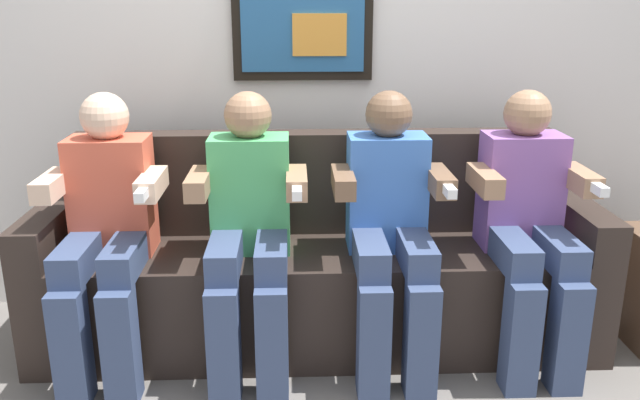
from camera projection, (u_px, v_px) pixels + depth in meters
The scene contains 7 objects.
ground_plane at pixel (322, 377), 2.64m from camera, with size 6.24×6.24×0.00m, color #66605B.
back_wall_assembly at pixel (314, 34), 2.99m from camera, with size 4.80×0.10×2.60m.
couch at pixel (318, 273), 2.86m from camera, with size 2.40×0.58×0.90m.
person_leftmost at pixel (106, 225), 2.58m from camera, with size 0.46×0.56×1.11m.
person_left_center at pixel (249, 223), 2.60m from camera, with size 0.46×0.56×1.11m.
person_right_center at pixel (390, 221), 2.63m from camera, with size 0.46×0.56×1.11m.
person_rightmost at pixel (528, 219), 2.65m from camera, with size 0.46×0.56×1.11m.
Camera 1 is at (-0.10, -2.31, 1.46)m, focal length 36.81 mm.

